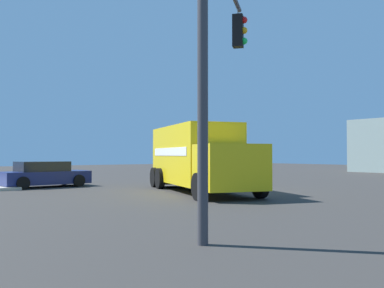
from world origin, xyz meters
The scene contains 4 objects.
ground_plane centered at (0.00, 0.00, 0.00)m, with size 100.00×100.00×0.00m, color #33302D.
delivery_truck centered at (-1.13, -0.76, 1.54)m, with size 8.55×5.09×2.97m.
traffic_light_secondary centered at (6.65, -6.42, 4.15)m, with size 3.20×4.06×6.26m.
sedan_navy centered at (-8.04, -5.35, 0.63)m, with size 2.21×4.38×1.31m.
Camera 1 is at (13.65, -12.61, 1.66)m, focal length 39.48 mm.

